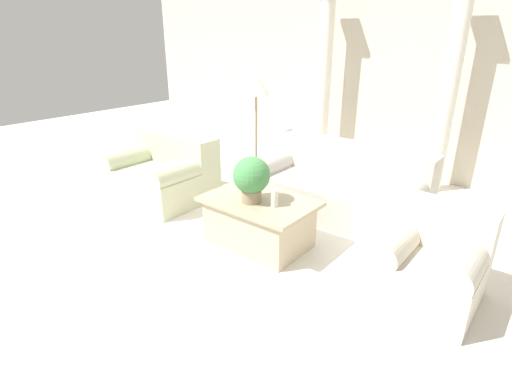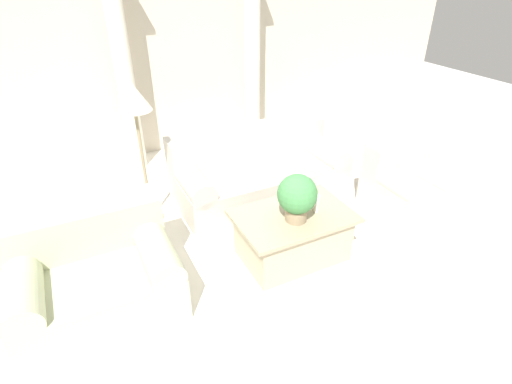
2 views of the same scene
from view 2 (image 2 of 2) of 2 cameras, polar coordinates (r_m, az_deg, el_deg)
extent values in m
plane|color=silver|center=(4.23, 1.24, -7.04)|extent=(16.00, 16.00, 0.00)
cube|color=beige|center=(6.04, -11.92, 20.63)|extent=(10.00, 0.06, 3.20)
cube|color=#B7B2A8|center=(4.88, 0.55, 1.47)|extent=(2.01, 0.97, 0.41)
cube|color=#B7B2A8|center=(4.96, -1.11, 7.12)|extent=(2.01, 0.34, 0.39)
cylinder|color=#B7B2A8|center=(4.47, -9.37, 1.97)|extent=(0.28, 0.97, 0.28)
cylinder|color=#B7B2A8|center=(5.18, 9.17, 6.10)|extent=(0.28, 0.97, 0.28)
cube|color=#BABF9B|center=(3.66, -21.53, -12.54)|extent=(1.27, 0.97, 0.41)
cube|color=#BABF9B|center=(3.67, -23.37, -4.76)|extent=(1.27, 0.34, 0.39)
cylinder|color=#BABF9B|center=(3.54, -30.35, -11.10)|extent=(0.28, 0.97, 0.28)
cylinder|color=#BABF9B|center=(3.52, -14.38, -7.41)|extent=(0.28, 0.97, 0.28)
cube|color=tan|center=(3.92, 5.23, -6.45)|extent=(0.97, 0.64, 0.45)
cube|color=tan|center=(3.78, 5.40, -3.46)|extent=(1.10, 0.73, 0.04)
cylinder|color=#937F60|center=(3.66, 5.74, -3.18)|extent=(0.20, 0.20, 0.12)
sphere|color=#428447|center=(3.55, 5.92, -0.30)|extent=(0.36, 0.36, 0.36)
cylinder|color=silver|center=(3.80, 8.54, -1.58)|extent=(0.07, 0.07, 0.17)
cylinder|color=gray|center=(4.72, -14.64, -3.51)|extent=(0.27, 0.27, 0.03)
cylinder|color=gray|center=(4.40, -15.71, 3.42)|extent=(0.04, 0.04, 1.25)
cone|color=beige|center=(4.12, -17.21, 12.94)|extent=(0.35, 0.35, 0.28)
cylinder|color=silver|center=(5.56, -18.24, 15.42)|extent=(0.22, 0.22, 2.53)
cylinder|color=silver|center=(6.09, -0.54, 18.10)|extent=(0.22, 0.22, 2.53)
cube|color=beige|center=(4.94, 20.66, -0.38)|extent=(0.79, 0.77, 0.40)
cube|color=beige|center=(4.92, 19.43, 4.83)|extent=(0.79, 0.27, 0.37)
cylinder|color=beige|center=(4.65, 18.99, 1.46)|extent=(0.28, 0.77, 0.28)
cylinder|color=beige|center=(5.01, 23.21, 2.69)|extent=(0.28, 0.77, 0.28)
camera|label=1|loc=(4.05, 65.85, 4.97)|focal=28.00mm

